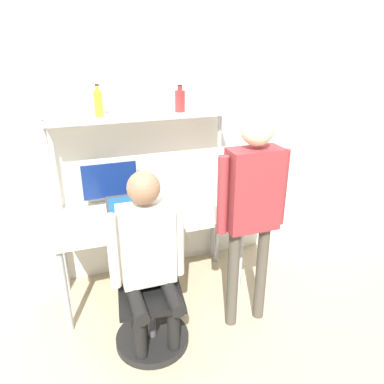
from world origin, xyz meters
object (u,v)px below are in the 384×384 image
(cell_phone, at_px, (162,220))
(office_chair, at_px, (151,308))
(bottle_amber, at_px, (98,103))
(monitor, at_px, (110,183))
(person_standing, at_px, (253,197))
(laptop, at_px, (130,216))
(bottle_red, at_px, (180,100))
(person_seated, at_px, (148,251))

(cell_phone, bearing_deg, office_chair, -116.74)
(bottle_amber, bearing_deg, monitor, 42.30)
(office_chair, bearing_deg, person_standing, -3.53)
(monitor, bearing_deg, bottle_amber, -137.70)
(laptop, height_order, bottle_amber, bottle_amber)
(bottle_red, bearing_deg, office_chair, -121.59)
(monitor, distance_m, bottle_amber, 0.70)
(monitor, relative_size, person_standing, 0.28)
(monitor, xyz_separation_m, bottle_amber, (-0.04, -0.03, 0.70))
(cell_phone, relative_size, bottle_red, 0.66)
(person_standing, bearing_deg, person_seated, 179.88)
(monitor, xyz_separation_m, bottle_red, (0.64, -0.03, 0.68))
(monitor, height_order, person_standing, person_standing)
(office_chair, bearing_deg, person_seated, -96.44)
(laptop, xyz_separation_m, cell_phone, (0.26, -0.05, -0.06))
(bottle_amber, bearing_deg, office_chair, -78.79)
(cell_phone, height_order, person_standing, person_standing)
(cell_phone, xyz_separation_m, bottle_red, (0.29, 0.39, 0.91))
(cell_phone, bearing_deg, person_standing, -41.85)
(office_chair, distance_m, bottle_red, 1.72)
(bottle_amber, bearing_deg, bottle_red, 0.00)
(laptop, xyz_separation_m, person_standing, (0.82, -0.55, 0.28))
(office_chair, height_order, person_seated, person_seated)
(bottle_amber, bearing_deg, person_seated, -79.70)
(cell_phone, distance_m, bottle_amber, 1.07)
(person_seated, relative_size, person_standing, 0.80)
(laptop, xyz_separation_m, person_seated, (0.03, -0.54, -0.02))
(monitor, bearing_deg, office_chair, -81.56)
(cell_phone, relative_size, bottle_amber, 0.58)
(bottle_red, bearing_deg, laptop, -148.12)
(monitor, bearing_deg, person_seated, -82.31)
(cell_phone, relative_size, office_chair, 0.16)
(laptop, xyz_separation_m, bottle_red, (0.55, 0.34, 0.85))
(laptop, relative_size, person_seated, 0.25)
(monitor, bearing_deg, bottle_red, -2.98)
(office_chair, bearing_deg, monitor, 98.44)
(monitor, height_order, bottle_amber, bottle_amber)
(laptop, bearing_deg, bottle_amber, 111.43)
(bottle_red, bearing_deg, person_standing, -73.13)
(person_seated, height_order, person_standing, person_standing)
(laptop, xyz_separation_m, bottle_amber, (-0.13, 0.34, 0.86))
(monitor, distance_m, laptop, 0.42)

